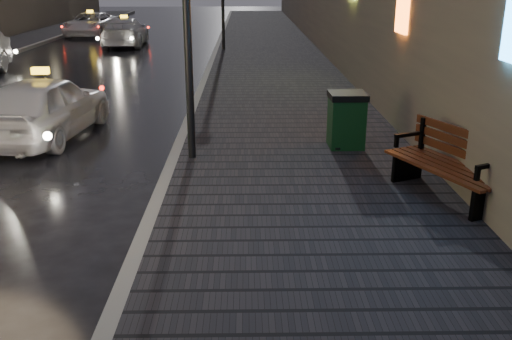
{
  "coord_description": "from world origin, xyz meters",
  "views": [
    {
      "loc": [
        2.86,
        -4.12,
        3.38
      ],
      "look_at": [
        2.99,
        3.21,
        0.85
      ],
      "focal_mm": 40.0,
      "sensor_mm": 36.0,
      "label": 1
    }
  ],
  "objects_px": {
    "bench": "(450,164)",
    "taxi_mid": "(125,32)",
    "taxi_near": "(45,107)",
    "trash_bin": "(346,119)",
    "taxi_far": "(91,24)"
  },
  "relations": [
    {
      "from": "bench",
      "to": "taxi_mid",
      "type": "bearing_deg",
      "value": 89.66
    },
    {
      "from": "bench",
      "to": "taxi_mid",
      "type": "height_order",
      "value": "taxi_mid"
    },
    {
      "from": "taxi_near",
      "to": "taxi_mid",
      "type": "height_order",
      "value": "taxi_near"
    },
    {
      "from": "trash_bin",
      "to": "taxi_far",
      "type": "bearing_deg",
      "value": 114.33
    },
    {
      "from": "trash_bin",
      "to": "taxi_mid",
      "type": "height_order",
      "value": "taxi_mid"
    },
    {
      "from": "trash_bin",
      "to": "taxi_far",
      "type": "xyz_separation_m",
      "value": [
        -10.81,
        22.9,
        -0.05
      ]
    },
    {
      "from": "taxi_far",
      "to": "taxi_near",
      "type": "bearing_deg",
      "value": -72.89
    },
    {
      "from": "taxi_near",
      "to": "taxi_far",
      "type": "xyz_separation_m",
      "value": [
        -4.56,
        21.65,
        -0.05
      ]
    },
    {
      "from": "bench",
      "to": "taxi_near",
      "type": "distance_m",
      "value": 8.35
    },
    {
      "from": "bench",
      "to": "trash_bin",
      "type": "bearing_deg",
      "value": 88.64
    },
    {
      "from": "taxi_far",
      "to": "trash_bin",
      "type": "bearing_deg",
      "value": -59.5
    },
    {
      "from": "taxi_near",
      "to": "trash_bin",
      "type": "bearing_deg",
      "value": 175.71
    },
    {
      "from": "bench",
      "to": "taxi_near",
      "type": "height_order",
      "value": "taxi_near"
    },
    {
      "from": "taxi_mid",
      "to": "taxi_far",
      "type": "height_order",
      "value": "taxi_mid"
    },
    {
      "from": "trash_bin",
      "to": "taxi_far",
      "type": "relative_size",
      "value": 0.23
    }
  ]
}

